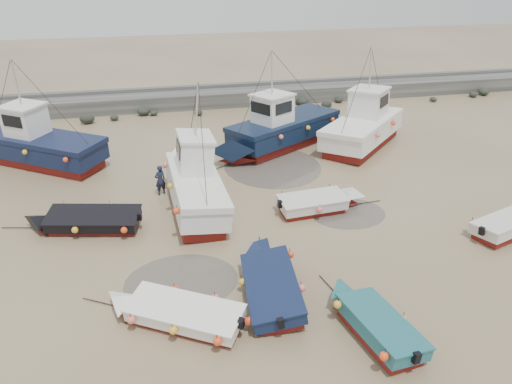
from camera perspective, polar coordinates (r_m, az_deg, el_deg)
ground at (r=21.86m, az=1.50°, el=-6.36°), size 120.00×120.00×0.00m
seawall at (r=41.63m, az=-5.65°, el=10.58°), size 60.00×4.92×1.50m
puddle_a at (r=20.06m, az=-8.51°, el=-10.03°), size 4.48×4.48×0.01m
puddle_b at (r=24.95m, az=10.42°, el=-2.38°), size 3.75×3.75×0.01m
puddle_c at (r=24.86m, az=-17.78°, el=-3.40°), size 3.43×3.43×0.01m
puddle_d at (r=29.85m, az=1.88°, el=3.00°), size 5.78×5.78×0.01m
dinghy_0 at (r=17.85m, az=-9.11°, el=-13.15°), size 5.78×3.91×1.43m
dinghy_1 at (r=18.95m, az=1.92°, el=-10.13°), size 2.65×6.60×1.43m
dinghy_2 at (r=17.66m, az=13.16°, el=-14.02°), size 2.36×5.60×1.43m
dinghy_4 at (r=24.26m, az=-18.87°, el=-2.89°), size 6.50×2.82×1.43m
dinghy_5 at (r=24.69m, az=7.20°, el=-1.01°), size 5.59×2.14×1.43m
cabin_boat_0 at (r=32.44m, az=-23.87°, el=5.15°), size 9.48×7.14×6.22m
cabin_boat_1 at (r=24.83m, az=-7.39°, el=1.20°), size 2.95×9.80×6.22m
cabin_boat_2 at (r=32.14m, az=2.50°, el=7.21°), size 10.21×7.09×6.22m
cabin_boat_3 at (r=33.62m, az=12.55°, el=7.52°), size 8.32×8.22×6.22m
person at (r=26.86m, az=-10.75°, el=-0.25°), size 0.71×0.60×1.64m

